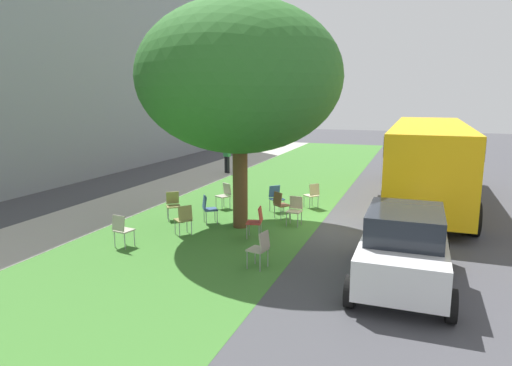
{
  "coord_description": "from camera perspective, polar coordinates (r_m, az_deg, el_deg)",
  "views": [
    {
      "loc": [
        -12.95,
        -2.5,
        3.88
      ],
      "look_at": [
        -0.55,
        2.0,
        1.33
      ],
      "focal_mm": 31.75,
      "sensor_mm": 36.0,
      "label": 1
    }
  ],
  "objects": [
    {
      "name": "school_bus",
      "position": [
        17.74,
        20.9,
        3.36
      ],
      "size": [
        10.4,
        2.8,
        2.88
      ],
      "color": "yellow",
      "rests_on": "ground"
    },
    {
      "name": "chair_10",
      "position": [
        12.87,
        -9.07,
        -4.33
      ],
      "size": [
        0.58,
        0.59,
        0.88
      ],
      "color": "olive",
      "rests_on": "ground"
    },
    {
      "name": "chair_2",
      "position": [
        12.23,
        -16.55,
        -5.47
      ],
      "size": [
        0.48,
        0.48,
        0.88
      ],
      "color": "#ADA393",
      "rests_on": "ground"
    },
    {
      "name": "parked_car",
      "position": [
        9.85,
        18.12,
        -7.61
      ],
      "size": [
        3.7,
        1.92,
        1.65
      ],
      "color": "silver",
      "rests_on": "ground"
    },
    {
      "name": "chair_7",
      "position": [
        14.61,
        -10.41,
        -2.54
      ],
      "size": [
        0.58,
        0.58,
        0.88
      ],
      "color": "olive",
      "rests_on": "ground"
    },
    {
      "name": "chair_0",
      "position": [
        15.81,
        -3.98,
        -1.36
      ],
      "size": [
        0.57,
        0.57,
        0.88
      ],
      "color": "#ADA393",
      "rests_on": "ground"
    },
    {
      "name": "sidewalk_strip",
      "position": [
        16.87,
        -17.54,
        -2.85
      ],
      "size": [
        48.0,
        2.8,
        0.01
      ],
      "primitive_type": "cube",
      "color": "#ADA89E",
      "rests_on": "ground"
    },
    {
      "name": "chair_8",
      "position": [
        10.34,
        0.55,
        -8.03
      ],
      "size": [
        0.49,
        0.49,
        0.88
      ],
      "color": "#ADA393",
      "rests_on": "ground"
    },
    {
      "name": "chair_5",
      "position": [
        13.78,
        4.93,
        -3.21
      ],
      "size": [
        0.45,
        0.45,
        0.88
      ],
      "color": "beige",
      "rests_on": "ground"
    },
    {
      "name": "pedestrian_0",
      "position": [
        22.99,
        -3.68,
        3.54
      ],
      "size": [
        0.33,
        0.41,
        1.69
      ],
      "color": "black",
      "rests_on": "ground"
    },
    {
      "name": "chair_1",
      "position": [
        15.36,
        2.52,
        -1.7
      ],
      "size": [
        0.59,
        0.59,
        0.88
      ],
      "color": "#335184",
      "rests_on": "ground"
    },
    {
      "name": "chair_6",
      "position": [
        14.44,
        3.07,
        -2.53
      ],
      "size": [
        0.58,
        0.58,
        0.88
      ],
      "color": "brown",
      "rests_on": "ground"
    },
    {
      "name": "ground",
      "position": [
        13.75,
        8.68,
        -5.58
      ],
      "size": [
        80.0,
        80.0,
        0.0
      ],
      "primitive_type": "plane",
      "color": "#424247"
    },
    {
      "name": "chair_4",
      "position": [
        12.5,
        0.08,
        -4.65
      ],
      "size": [
        0.49,
        0.49,
        0.88
      ],
      "color": "#B7332D",
      "rests_on": "ground"
    },
    {
      "name": "chair_3",
      "position": [
        13.97,
        -6.06,
        -3.04
      ],
      "size": [
        0.58,
        0.58,
        0.88
      ],
      "color": "#335184",
      "rests_on": "ground"
    },
    {
      "name": "grass_verge",
      "position": [
        14.67,
        -3.69,
        -4.4
      ],
      "size": [
        48.0,
        6.0,
        0.01
      ],
      "primitive_type": "cube",
      "color": "#3D752D",
      "rests_on": "ground"
    },
    {
      "name": "chair_9",
      "position": [
        15.91,
        7.12,
        -1.33
      ],
      "size": [
        0.59,
        0.59,
        0.88
      ],
      "color": "beige",
      "rests_on": "ground"
    },
    {
      "name": "street_tree",
      "position": [
        13.14,
        -2.09,
        13.14
      ],
      "size": [
        5.84,
        5.84,
        6.55
      ],
      "color": "brown",
      "rests_on": "ground"
    }
  ]
}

